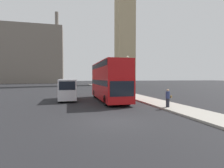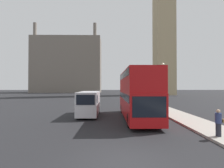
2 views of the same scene
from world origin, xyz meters
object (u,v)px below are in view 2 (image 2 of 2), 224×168
red_double_decker_bus (137,92)px  pedestrian (219,123)px  white_van (89,103)px  street_lamp (163,79)px

red_double_decker_bus → pedestrian: bearing=-59.8°
white_van → street_lamp: street_lamp is taller
red_double_decker_bus → pedestrian: red_double_decker_bus is taller
white_van → street_lamp: size_ratio=0.96×
white_van → pedestrian: 11.62m
red_double_decker_bus → pedestrian: size_ratio=6.64×
red_double_decker_bus → white_van: 5.08m
pedestrian → white_van: bearing=136.2°
red_double_decker_bus → white_van: bearing=160.4°
white_van → pedestrian: white_van is taller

